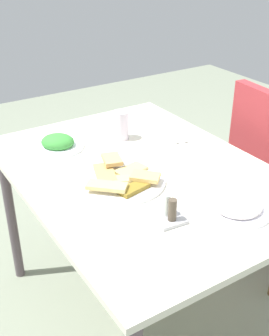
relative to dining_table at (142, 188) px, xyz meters
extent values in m
plane|color=gray|center=(0.00, 0.00, -0.65)|extent=(6.00, 6.00, 0.00)
cube|color=silver|center=(0.00, 0.00, 0.06)|extent=(1.19, 0.87, 0.02)
cylinder|color=#54474D|center=(-0.53, -0.37, -0.30)|extent=(0.04, 0.04, 0.70)
cylinder|color=#54474D|center=(-0.53, 0.37, -0.30)|extent=(0.04, 0.04, 0.70)
cube|color=#A72F34|center=(0.04, 0.59, 0.05)|extent=(0.40, 0.08, 0.46)
cylinder|color=brown|center=(-0.15, 0.61, -0.45)|extent=(0.03, 0.03, 0.41)
cylinder|color=white|center=(0.03, -0.11, 0.08)|extent=(0.31, 0.31, 0.01)
cube|color=tan|center=(0.04, -0.11, 0.09)|extent=(0.10, 0.14, 0.01)
cube|color=tan|center=(-0.03, -0.14, 0.09)|extent=(0.15, 0.11, 0.01)
cube|color=#E3C577|center=(0.08, -0.19, 0.11)|extent=(0.13, 0.13, 0.01)
cube|color=#E0B868|center=(0.09, -0.05, 0.11)|extent=(0.12, 0.11, 0.01)
cube|color=tan|center=(-0.08, -0.08, 0.11)|extent=(0.11, 0.09, 0.02)
cube|color=#D1BC70|center=(0.00, -0.05, 0.09)|extent=(0.09, 0.12, 0.01)
cube|color=olive|center=(0.12, -0.11, 0.10)|extent=(0.07, 0.12, 0.02)
cylinder|color=white|center=(-0.35, -0.18, 0.08)|extent=(0.21, 0.21, 0.01)
ellipsoid|color=green|center=(-0.35, -0.18, 0.10)|extent=(0.18, 0.18, 0.06)
cylinder|color=white|center=(0.38, 0.11, 0.08)|extent=(0.22, 0.22, 0.01)
ellipsoid|color=white|center=(0.38, 0.11, 0.10)|extent=(0.21, 0.21, 0.04)
cylinder|color=silver|center=(-0.29, 0.08, 0.14)|extent=(0.08, 0.08, 0.12)
cube|color=white|center=(-0.19, 0.30, 0.08)|extent=(0.17, 0.17, 0.00)
cube|color=silver|center=(-0.19, 0.28, 0.08)|extent=(0.16, 0.07, 0.00)
cube|color=silver|center=(-0.19, 0.31, 0.08)|extent=(0.18, 0.07, 0.00)
cube|color=#B2B2B7|center=(0.31, -0.11, 0.08)|extent=(0.10, 0.10, 0.01)
cylinder|color=white|center=(0.29, -0.11, 0.12)|extent=(0.03, 0.03, 0.07)
cylinder|color=brown|center=(0.32, -0.11, 0.12)|extent=(0.03, 0.03, 0.07)
camera|label=1|loc=(1.18, -0.78, 0.86)|focal=46.84mm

